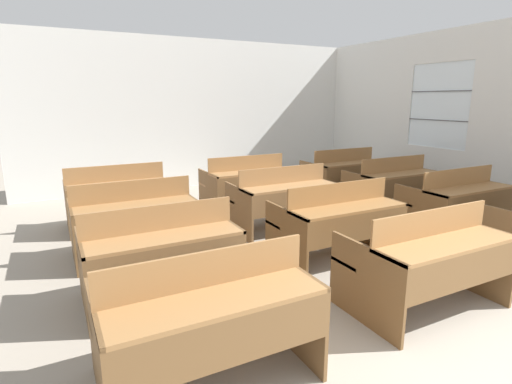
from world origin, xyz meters
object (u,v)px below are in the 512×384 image
Objects in this scene: bench_back_right at (343,172)px; bench_second_right at (456,200)px; bench_front_center at (427,258)px; bench_back_left at (117,195)px; bench_second_center at (337,220)px; bench_back_center at (247,182)px; bench_third_left at (134,217)px; bench_third_right at (392,184)px; bench_front_left at (208,315)px; bench_third_center at (283,197)px; bench_second_left at (161,251)px.

bench_second_right is at bearing -90.60° from bench_back_right.
bench_front_center is 1.00× the size of bench_back_left.
bench_back_center is (0.03, 2.39, 0.00)m from bench_second_center.
bench_third_left is 1.00× the size of bench_third_right.
bench_second_center is at bearing -90.76° from bench_back_center.
bench_front_center and bench_back_center have the same top height.
bench_back_center is at bearing 60.61° from bench_front_left.
bench_second_right is 1.00× the size of bench_back_left.
bench_back_right is at bearing -0.28° from bench_back_left.
bench_third_right is (4.06, 0.01, 0.00)m from bench_third_left.
bench_back_center is (0.03, 1.19, 0.00)m from bench_third_center.
bench_third_center is at bearing 0.65° from bench_third_left.
bench_front_center is 2.36m from bench_second_right.
bench_back_left is (-2.01, 1.21, 0.00)m from bench_third_center.
bench_back_left is at bearing 163.25° from bench_third_right.
bench_back_right is (4.04, 2.41, 0.00)m from bench_second_left.
bench_front_left is at bearing -149.24° from bench_third_right.
bench_second_left and bench_second_center have the same top height.
bench_third_left is 1.00× the size of bench_third_center.
bench_front_center is at bearing -61.03° from bench_back_left.
bench_third_center is at bearing 31.43° from bench_second_left.
bench_back_center is at bearing 88.68° from bench_third_center.
bench_front_left is 1.00× the size of bench_third_right.
bench_third_center is at bearing -91.32° from bench_back_center.
bench_third_left is (0.00, 2.41, 0.00)m from bench_front_left.
bench_third_left and bench_back_center have the same top height.
bench_back_left is 4.05m from bench_back_right.
bench_second_center and bench_third_center have the same top height.
bench_second_right and bench_third_center have the same top height.
bench_back_center is at bearing 89.47° from bench_front_center.
bench_front_left is 1.00× the size of bench_back_right.
bench_second_left is 1.00× the size of bench_back_left.
bench_back_center is (-2.02, 1.21, 0.00)m from bench_third_right.
bench_back_right is at bearing 49.51° from bench_second_center.
bench_front_center and bench_back_right have the same top height.
bench_second_center and bench_second_right have the same top height.
bench_back_center and bench_back_right have the same top height.
bench_front_left is 2.01m from bench_front_center.
bench_front_center is 1.00× the size of bench_second_center.
bench_second_left and bench_second_right have the same top height.
bench_second_left is 1.00× the size of bench_third_right.
bench_front_center is at bearing 0.44° from bench_front_left.
bench_back_center is at bearing 49.96° from bench_second_left.
bench_third_center is at bearing 179.55° from bench_third_right.
bench_second_left and bench_back_right have the same top height.
bench_back_right is (4.05, 3.62, 0.00)m from bench_front_left.
bench_second_center is 1.00× the size of bench_third_right.
bench_second_right is 1.00× the size of bench_back_center.
bench_second_right is (2.02, 1.22, 0.00)m from bench_front_center.
bench_front_center is 3.16m from bench_third_right.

